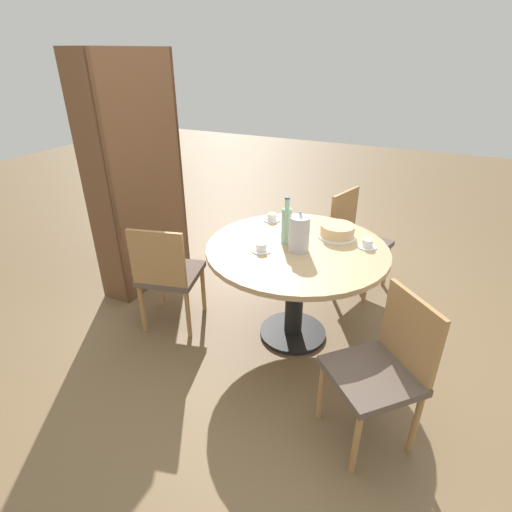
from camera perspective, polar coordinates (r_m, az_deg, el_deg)
name	(u,v)px	position (r m, az deg, el deg)	size (l,w,h in m)	color
ground_plane	(293,334)	(3.12, 5.24, -11.00)	(14.00, 14.00, 0.00)	brown
dining_table	(296,265)	(2.79, 5.76, -1.31)	(1.24, 1.24, 0.74)	black
chair_a	(383,367)	(2.25, 17.64, -14.86)	(0.59, 0.59, 0.86)	#A87A47
chair_b	(355,238)	(3.59, 14.01, 2.52)	(0.53, 0.53, 0.86)	#A87A47
chair_c	(168,273)	(3.01, -12.52, -2.37)	(0.51, 0.51, 0.86)	#A87A47
bookshelf	(140,179)	(3.59, -16.25, 10.53)	(0.92, 0.28, 1.95)	brown
coffee_pot	(299,233)	(2.62, 6.20, 3.32)	(0.13, 0.13, 0.28)	silver
water_bottle	(286,224)	(2.72, 4.37, 4.51)	(0.07, 0.07, 0.33)	#99C6A3
cake_main	(337,231)	(2.89, 11.54, 3.49)	(0.27, 0.27, 0.09)	white
cup_a	(272,218)	(3.12, 2.25, 5.49)	(0.13, 0.13, 0.06)	silver
cup_b	(367,244)	(2.79, 15.62, 1.64)	(0.13, 0.13, 0.06)	silver
cup_c	(261,248)	(2.63, 0.75, 1.16)	(0.13, 0.13, 0.06)	silver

